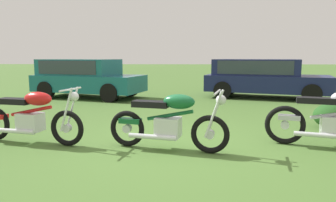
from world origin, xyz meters
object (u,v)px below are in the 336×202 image
(motorcycle_green, at_px, (168,121))
(car_teal, at_px, (84,75))
(motorcycle_silver, at_px, (335,119))
(shrub_low, at_px, (333,116))
(car_navy, at_px, (262,75))
(motorcycle_red, at_px, (30,117))

(motorcycle_green, xyz_separation_m, car_teal, (-3.42, 6.54, 0.36))
(motorcycle_silver, height_order, car_teal, car_teal)
(car_teal, relative_size, shrub_low, 5.42)
(car_navy, distance_m, shrub_low, 5.09)
(motorcycle_silver, height_order, car_navy, car_navy)
(motorcycle_silver, bearing_deg, car_teal, 151.40)
(motorcycle_green, distance_m, car_navy, 7.50)
(motorcycle_red, xyz_separation_m, car_teal, (-0.98, 6.24, 0.36))
(shrub_low, bearing_deg, motorcycle_silver, -114.75)
(motorcycle_silver, distance_m, shrub_low, 1.68)
(car_navy, height_order, shrub_low, car_navy)
(motorcycle_red, xyz_separation_m, car_navy, (5.64, 6.47, 0.36))
(car_teal, distance_m, car_navy, 6.62)
(motorcycle_green, bearing_deg, car_teal, 131.53)
(motorcycle_red, bearing_deg, car_navy, 60.89)
(motorcycle_red, xyz_separation_m, shrub_low, (5.90, 1.42, -0.20))
(motorcycle_silver, relative_size, shrub_low, 2.63)
(motorcycle_green, bearing_deg, motorcycle_red, -173.12)
(motorcycle_green, height_order, car_teal, car_teal)
(motorcycle_green, distance_m, motorcycle_silver, 2.76)
(motorcycle_red, relative_size, motorcycle_green, 1.04)
(motorcycle_silver, bearing_deg, shrub_low, 82.33)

